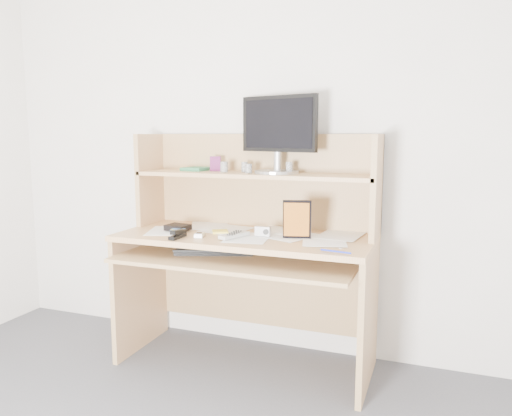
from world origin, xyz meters
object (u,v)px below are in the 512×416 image
(keyboard, at_px, (214,250))
(monitor, at_px, (278,132))
(tv_remote, at_px, (234,235))
(game_case, at_px, (297,219))
(desk, at_px, (250,242))

(keyboard, height_order, monitor, monitor)
(monitor, bearing_deg, keyboard, -120.22)
(tv_remote, distance_m, monitor, 0.63)
(keyboard, distance_m, game_case, 0.50)
(tv_remote, relative_size, monitor, 0.39)
(tv_remote, bearing_deg, game_case, 32.99)
(desk, height_order, tv_remote, desk)
(desk, distance_m, tv_remote, 0.20)
(keyboard, bearing_deg, desk, 23.74)
(keyboard, distance_m, tv_remote, 0.17)
(desk, distance_m, monitor, 0.64)
(desk, relative_size, monitor, 2.90)
(tv_remote, bearing_deg, monitor, 83.21)
(game_case, bearing_deg, monitor, 114.18)
(keyboard, height_order, game_case, game_case)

